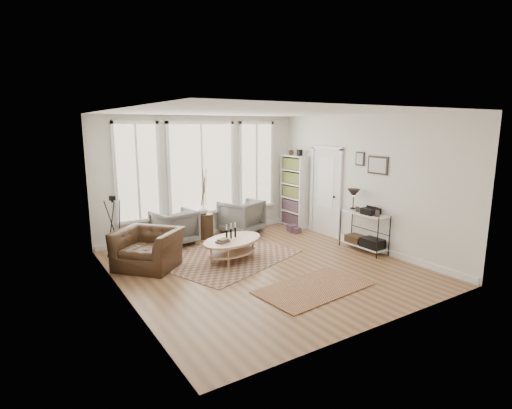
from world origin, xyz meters
TOP-DOWN VIEW (x-y plane):
  - room at (0.02, 0.03)m, footprint 5.50×5.54m
  - bay_window at (0.00, 2.71)m, footprint 4.14×0.12m
  - door at (2.57, 1.15)m, footprint 0.09×1.06m
  - bookcase at (2.44, 2.23)m, footprint 0.31×0.85m
  - low_shelf at (2.38, -0.30)m, footprint 0.38×1.08m
  - wall_art at (2.58, -0.27)m, footprint 0.04×0.88m
  - rug_main at (-0.33, 0.85)m, footprint 3.18×2.78m
  - rug_runner at (0.12, -1.31)m, footprint 2.00×1.24m
  - coffee_table at (-0.33, 0.66)m, footprint 1.62×1.32m
  - armchair_left at (-0.88, 2.36)m, footprint 1.00×1.02m
  - armchair_right at (0.92, 2.42)m, footprint 1.16×1.18m
  - side_table at (-0.08, 2.45)m, footprint 0.40×0.40m
  - vase at (-0.13, 2.45)m, footprint 0.25×0.25m
  - accent_chair at (-1.87, 1.17)m, footprint 1.50×1.49m
  - tripod_camera at (-2.25, 2.12)m, footprint 0.45×0.45m
  - book_stack_near at (2.05, 1.78)m, footprint 0.27×0.31m
  - book_stack_far at (2.05, 1.62)m, footprint 0.18×0.23m

SIDE VIEW (x-z plane):
  - rug_main at x=-0.33m, z-range 0.00..0.01m
  - rug_runner at x=0.12m, z-range 0.01..0.02m
  - book_stack_far at x=2.05m, z-range 0.00..0.14m
  - book_stack_near at x=2.05m, z-range 0.00..0.17m
  - coffee_table at x=-0.33m, z-range 0.02..0.67m
  - accent_chair at x=-1.87m, z-range 0.00..0.73m
  - armchair_left at x=-0.88m, z-range 0.00..0.79m
  - armchair_right at x=0.92m, z-range 0.00..0.84m
  - low_shelf at x=2.38m, z-range -0.14..1.16m
  - tripod_camera at x=-2.25m, z-range -0.05..1.23m
  - vase at x=-0.13m, z-range 0.59..0.85m
  - side_table at x=-0.08m, z-range -0.03..1.63m
  - bookcase at x=2.44m, z-range -0.07..1.99m
  - door at x=2.57m, z-range 0.01..2.23m
  - room at x=0.02m, z-range -0.02..2.88m
  - bay_window at x=0.00m, z-range 0.49..2.73m
  - wall_art at x=2.58m, z-range 1.66..2.10m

